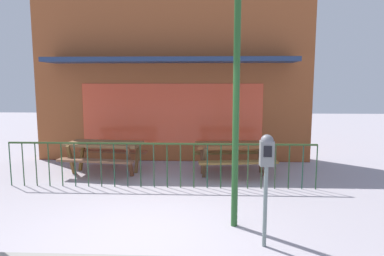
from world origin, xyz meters
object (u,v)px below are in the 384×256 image
(picnic_table_left, at_px, (105,149))
(picnic_table_right, at_px, (234,150))
(parking_meter_far, at_px, (266,161))
(street_lamp, at_px, (237,66))

(picnic_table_left, relative_size, picnic_table_right, 0.99)
(parking_meter_far, distance_m, street_lamp, 1.48)
(picnic_table_left, distance_m, picnic_table_right, 3.16)
(parking_meter_far, relative_size, street_lamp, 0.41)
(picnic_table_left, bearing_deg, parking_meter_far, -48.00)
(picnic_table_right, height_order, street_lamp, street_lamp)
(parking_meter_far, bearing_deg, picnic_table_right, 92.22)
(picnic_table_right, distance_m, street_lamp, 3.53)
(picnic_table_left, relative_size, parking_meter_far, 1.25)
(street_lamp, bearing_deg, parking_meter_far, -61.77)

